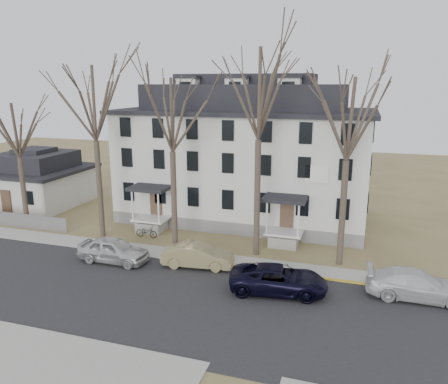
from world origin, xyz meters
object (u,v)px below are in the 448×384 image
(tree_mid_left, at_px, (171,110))
(bicycle_left, at_px, (147,232))
(boarding_house, at_px, (245,156))
(tree_mid_right, at_px, (349,113))
(tree_center, at_px, (259,87))
(small_house, at_px, (37,181))
(car_tan, at_px, (198,256))
(car_white, at_px, (417,285))
(car_silver, at_px, (113,250))
(car_navy, at_px, (278,280))
(tree_far_left, at_px, (93,98))
(tree_bungalow, at_px, (16,126))

(tree_mid_left, height_order, bicycle_left, tree_mid_left)
(boarding_house, distance_m, tree_mid_right, 12.51)
(tree_center, bearing_deg, small_house, 164.92)
(car_tan, bearing_deg, tree_mid_right, -76.82)
(car_white, bearing_deg, car_silver, 90.13)
(tree_mid_left, relative_size, bicycle_left, 7.44)
(small_house, height_order, tree_mid_left, tree_mid_left)
(small_house, bearing_deg, tree_mid_left, -20.03)
(small_house, distance_m, bicycle_left, 15.52)
(tree_mid_left, distance_m, car_silver, 10.04)
(small_house, bearing_deg, car_navy, -23.89)
(boarding_house, height_order, tree_far_left, tree_far_left)
(car_silver, relative_size, car_tan, 1.04)
(car_navy, bearing_deg, car_silver, 77.57)
(tree_far_left, height_order, tree_bungalow, tree_far_left)
(tree_center, relative_size, tree_bungalow, 1.36)
(tree_far_left, xyz_separation_m, tree_mid_left, (6.00, 0.00, -0.74))
(small_house, height_order, car_tan, small_house)
(tree_mid_right, height_order, car_tan, tree_mid_right)
(small_house, xyz_separation_m, car_navy, (25.48, -11.29, -1.50))
(small_house, distance_m, car_tan, 22.14)
(tree_center, bearing_deg, tree_bungalow, 180.00)
(car_tan, relative_size, car_navy, 0.84)
(bicycle_left, bearing_deg, tree_bungalow, 94.27)
(car_silver, bearing_deg, boarding_house, -23.59)
(tree_mid_left, bearing_deg, bicycle_left, 166.10)
(bicycle_left, bearing_deg, boarding_house, -36.13)
(boarding_house, xyz_separation_m, car_navy, (5.48, -13.25, -4.63))
(boarding_house, height_order, tree_bungalow, boarding_house)
(tree_mid_left, bearing_deg, tree_far_left, 180.00)
(boarding_house, relative_size, car_white, 3.96)
(tree_center, bearing_deg, tree_mid_right, 0.00)
(tree_mid_right, distance_m, car_white, 10.42)
(small_house, xyz_separation_m, bicycle_left, (14.38, -5.55, -1.80))
(tree_mid_right, bearing_deg, boarding_house, 136.19)
(tree_bungalow, bearing_deg, tree_far_left, 0.00)
(tree_bungalow, bearing_deg, small_house, 122.84)
(tree_mid_left, height_order, tree_mid_right, same)
(tree_mid_right, bearing_deg, car_white, -40.07)
(bicycle_left, bearing_deg, car_white, -102.19)
(car_tan, distance_m, bicycle_left, 6.81)
(car_tan, relative_size, car_white, 0.86)
(tree_center, bearing_deg, car_navy, -64.01)
(tree_center, distance_m, car_silver, 13.97)
(tree_mid_left, relative_size, tree_bungalow, 1.18)
(car_white, relative_size, bicycle_left, 3.07)
(tree_center, relative_size, car_white, 2.80)
(boarding_house, distance_m, car_navy, 15.06)
(small_house, distance_m, tree_far_left, 15.00)
(car_silver, relative_size, car_navy, 0.87)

